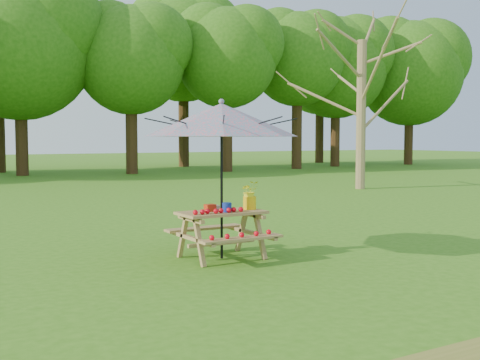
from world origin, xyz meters
TOP-DOWN VIEW (x-y plane):
  - ground at (0.00, 0.00)m, footprint 120.00×120.00m
  - picnic_table at (-0.81, 1.88)m, footprint 1.20×1.32m
  - patio_umbrella at (-0.81, 1.88)m, footprint 2.71×2.71m
  - produce_bins at (-0.85, 1.90)m, footprint 0.30×0.43m
  - tomatoes_row at (-0.96, 1.70)m, footprint 0.77×0.13m
  - flower_bucket at (-0.35, 1.88)m, footprint 0.30×0.27m

SIDE VIEW (x-z plane):
  - ground at x=0.00m, z-range 0.00..0.00m
  - picnic_table at x=-0.81m, z-range -0.01..0.66m
  - tomatoes_row at x=-0.96m, z-range 0.67..0.74m
  - produce_bins at x=-0.85m, z-range 0.66..0.79m
  - flower_bucket at x=-0.35m, z-range 0.68..1.09m
  - patio_umbrella at x=-0.81m, z-range 0.82..3.07m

